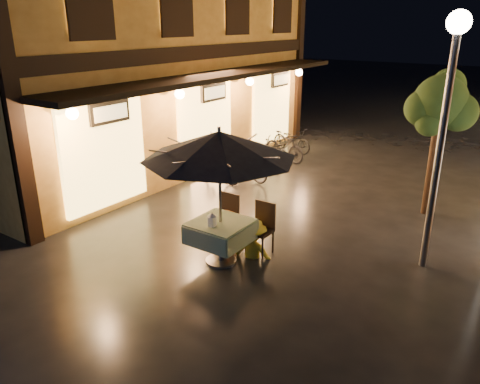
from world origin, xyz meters
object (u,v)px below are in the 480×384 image
Objects in this scene: cafe_table at (221,232)px; bicycle_0 at (216,167)px; streetlamp_near at (447,99)px; person_orange at (225,211)px; patio_umbrella at (219,145)px; table_lantern at (212,219)px; person_yellow at (254,221)px.

bicycle_0 reaches higher than cafe_table.
streetlamp_near is 4.22m from person_orange.
patio_umbrella is 1.86× the size of person_orange.
table_lantern reaches higher than bicycle_0.
cafe_table is at bearing -147.64° from streetlamp_near.
patio_umbrella is 1.68× the size of bicycle_0.
streetlamp_near is 2.72× the size of bicycle_0.
streetlamp_near is 3.75m from person_yellow.
person_orange reaches higher than table_lantern.
bicycle_0 is (-2.77, 3.51, -0.18)m from cafe_table.
patio_umbrella is at bearing -147.64° from streetlamp_near.
person_yellow is at bearing 57.48° from patio_umbrella.
person_orange is at bearing -19.39° from person_yellow.
cafe_table is 0.64m from person_yellow.
bicycle_0 is (-2.77, 3.51, -1.74)m from patio_umbrella.
table_lantern is at bearing -144.56° from streetlamp_near.
streetlamp_near is 1.62× the size of patio_umbrella.
streetlamp_near is at bearing 32.36° from patio_umbrella.
person_yellow is (-2.68, -1.38, -2.24)m from streetlamp_near.
person_yellow is (0.34, 0.77, -0.24)m from table_lantern.
cafe_table is at bearing 90.00° from table_lantern.
person_yellow is at bearing 57.48° from cafe_table.
table_lantern is 4.69m from bicycle_0.
person_orange is (-0.33, 0.59, 0.12)m from cafe_table.
patio_umbrella is (-3.02, -1.91, -0.77)m from streetlamp_near.
person_orange is 3.82m from bicycle_0.
person_yellow is (0.34, 0.54, -1.47)m from patio_umbrella.
person_orange is (-3.34, -1.32, -2.21)m from streetlamp_near.
cafe_table is 0.41m from table_lantern.
streetlamp_near is at bearing -170.87° from person_orange.
person_yellow is (0.67, -0.05, -0.02)m from person_orange.
bicycle_0 is at bearing -62.47° from person_orange.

